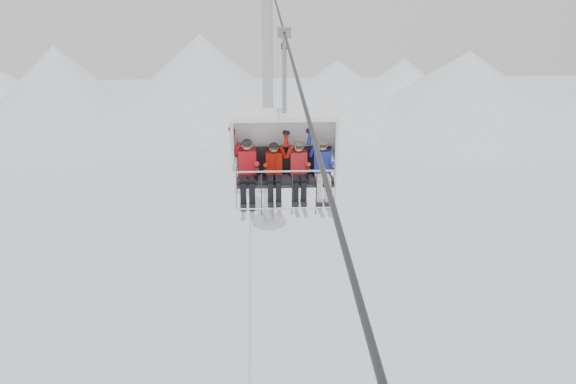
{
  "coord_description": "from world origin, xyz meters",
  "views": [
    {
      "loc": [
        -0.66,
        -14.16,
        15.65
      ],
      "look_at": [
        0.0,
        0.0,
        10.24
      ],
      "focal_mm": 45.0,
      "sensor_mm": 36.0,
      "label": 1
    }
  ],
  "objects_px": {
    "lift_tower_right": "(268,121)",
    "skier_far_left": "(247,169)",
    "chairlift_carrier": "(284,145)",
    "skier_center_right": "(299,170)",
    "skier_far_right": "(323,169)",
    "skier_center_left": "(274,171)"
  },
  "relations": [
    {
      "from": "lift_tower_right",
      "to": "skier_far_left",
      "type": "distance_m",
      "value": 20.93
    },
    {
      "from": "chairlift_carrier",
      "to": "lift_tower_right",
      "type": "bearing_deg",
      "value": 90.0
    },
    {
      "from": "lift_tower_right",
      "to": "skier_center_left",
      "type": "height_order",
      "value": "lift_tower_right"
    },
    {
      "from": "skier_far_left",
      "to": "skier_center_left",
      "type": "distance_m",
      "value": 0.62
    },
    {
      "from": "skier_far_right",
      "to": "skier_far_left",
      "type": "bearing_deg",
      "value": 179.79
    },
    {
      "from": "skier_center_left",
      "to": "skier_far_right",
      "type": "bearing_deg",
      "value": 0.25
    },
    {
      "from": "lift_tower_right",
      "to": "skier_center_right",
      "type": "height_order",
      "value": "lift_tower_right"
    },
    {
      "from": "skier_far_left",
      "to": "skier_center_left",
      "type": "relative_size",
      "value": 1.0
    },
    {
      "from": "skier_center_left",
      "to": "skier_far_right",
      "type": "distance_m",
      "value": 1.12
    },
    {
      "from": "skier_far_left",
      "to": "skier_far_right",
      "type": "height_order",
      "value": "skier_far_left"
    },
    {
      "from": "skier_center_right",
      "to": "skier_far_left",
      "type": "bearing_deg",
      "value": 179.51
    },
    {
      "from": "skier_center_left",
      "to": "skier_center_right",
      "type": "height_order",
      "value": "skier_center_right"
    },
    {
      "from": "skier_far_left",
      "to": "skier_center_left",
      "type": "bearing_deg",
      "value": -1.05
    },
    {
      "from": "skier_far_right",
      "to": "chairlift_carrier",
      "type": "bearing_deg",
      "value": 160.48
    },
    {
      "from": "chairlift_carrier",
      "to": "skier_center_right",
      "type": "relative_size",
      "value": 2.36
    },
    {
      "from": "chairlift_carrier",
      "to": "skier_center_left",
      "type": "relative_size",
      "value": 2.36
    },
    {
      "from": "skier_center_right",
      "to": "skier_center_left",
      "type": "bearing_deg",
      "value": -179.88
    },
    {
      "from": "lift_tower_right",
      "to": "skier_center_left",
      "type": "xyz_separation_m",
      "value": [
        -0.25,
        -20.44,
        4.4
      ]
    },
    {
      "from": "chairlift_carrier",
      "to": "skier_center_left",
      "type": "height_order",
      "value": "chairlift_carrier"
    },
    {
      "from": "lift_tower_right",
      "to": "skier_center_left",
      "type": "relative_size",
      "value": 7.99
    },
    {
      "from": "chairlift_carrier",
      "to": "skier_center_right",
      "type": "height_order",
      "value": "chairlift_carrier"
    },
    {
      "from": "chairlift_carrier",
      "to": "skier_far_left",
      "type": "distance_m",
      "value": 1.03
    }
  ]
}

